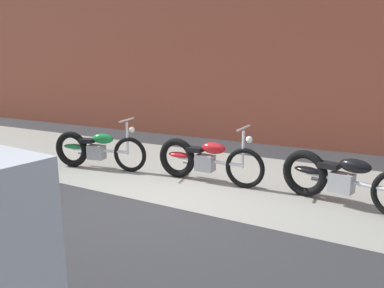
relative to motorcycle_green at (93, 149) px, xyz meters
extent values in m
plane|color=#2D2D30|center=(2.23, -0.99, -0.40)|extent=(80.00, 80.00, 0.00)
cube|color=gray|center=(2.23, 0.76, -0.40)|extent=(36.00, 3.50, 0.01)
cube|color=brown|center=(2.23, 4.21, 2.18)|extent=(36.00, 0.50, 5.15)
torus|color=black|center=(0.79, 0.17, -0.06)|extent=(0.68, 0.22, 0.68)
torus|color=black|center=(-0.48, -0.11, -0.03)|extent=(0.74, 0.28, 0.73)
cylinder|color=silver|center=(0.15, 0.03, -0.02)|extent=(1.22, 0.32, 0.06)
cube|color=#99999E|center=(0.08, 0.01, -0.06)|extent=(0.36, 0.28, 0.28)
ellipsoid|color=#197A38|center=(0.23, 0.05, 0.22)|extent=(0.47, 0.28, 0.20)
ellipsoid|color=#197A38|center=(-0.43, -0.10, 0.03)|extent=(0.47, 0.27, 0.10)
cube|color=black|center=(-0.12, -0.03, 0.16)|extent=(0.32, 0.26, 0.08)
cylinder|color=silver|center=(0.75, 0.16, 0.25)|extent=(0.05, 0.05, 0.62)
cylinder|color=silver|center=(0.75, 0.16, 0.61)|extent=(0.15, 0.57, 0.03)
sphere|color=white|center=(0.85, 0.18, 0.43)|extent=(0.11, 0.11, 0.11)
cylinder|color=silver|center=(-0.19, 0.11, -0.14)|extent=(0.55, 0.18, 0.06)
torus|color=black|center=(3.07, 0.33, -0.06)|extent=(0.68, 0.09, 0.68)
torus|color=black|center=(1.77, 0.31, -0.03)|extent=(0.73, 0.14, 0.73)
cylinder|color=silver|center=(2.42, 0.32, -0.02)|extent=(1.24, 0.08, 0.06)
cube|color=#99999E|center=(2.34, 0.32, -0.06)|extent=(0.32, 0.22, 0.28)
ellipsoid|color=red|center=(2.50, 0.32, 0.22)|extent=(0.44, 0.20, 0.20)
ellipsoid|color=red|center=(1.82, 0.31, 0.03)|extent=(0.44, 0.19, 0.10)
cube|color=black|center=(2.14, 0.32, 0.16)|extent=(0.28, 0.20, 0.08)
cylinder|color=silver|center=(3.03, 0.33, 0.25)|extent=(0.04, 0.04, 0.62)
cylinder|color=silver|center=(3.03, 0.33, 0.61)|extent=(0.04, 0.58, 0.03)
sphere|color=white|center=(3.13, 0.33, 0.43)|extent=(0.11, 0.11, 0.11)
cylinder|color=silver|center=(2.10, 0.47, -0.14)|extent=(0.55, 0.07, 0.06)
torus|color=black|center=(4.01, 0.43, -0.03)|extent=(0.74, 0.32, 0.73)
cylinder|color=silver|center=(4.64, 0.26, -0.02)|extent=(1.21, 0.38, 0.06)
cube|color=#99999E|center=(4.56, 0.28, -0.06)|extent=(0.37, 0.30, 0.28)
ellipsoid|color=black|center=(4.71, 0.23, 0.22)|extent=(0.47, 0.30, 0.20)
ellipsoid|color=black|center=(4.06, 0.41, 0.03)|extent=(0.47, 0.29, 0.10)
cube|color=black|center=(4.37, 0.33, 0.16)|extent=(0.32, 0.27, 0.08)
cylinder|color=silver|center=(4.37, 0.48, -0.14)|extent=(0.55, 0.20, 0.06)
camera|label=1|loc=(4.99, -4.95, 1.51)|focal=32.56mm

